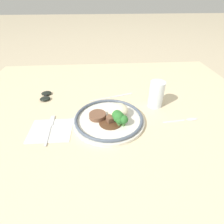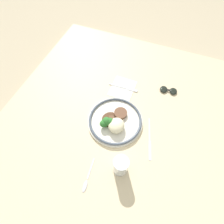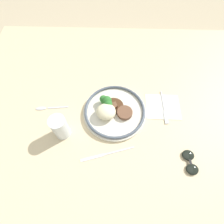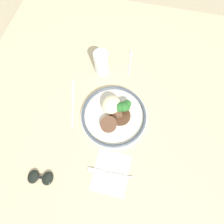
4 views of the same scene
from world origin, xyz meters
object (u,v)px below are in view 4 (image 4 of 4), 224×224
(juice_glass, at_px, (101,63))
(fork, at_px, (106,172))
(sunglasses, at_px, (40,177))
(spoon, at_px, (130,57))
(knife, at_px, (73,101))
(plate, at_px, (114,114))

(juice_glass, bearing_deg, fork, -164.42)
(sunglasses, bearing_deg, fork, -79.47)
(juice_glass, height_order, spoon, juice_glass)
(fork, relative_size, spoon, 1.15)
(knife, relative_size, sunglasses, 2.12)
(plate, bearing_deg, juice_glass, 26.98)
(juice_glass, relative_size, knife, 0.54)
(knife, bearing_deg, juice_glass, -41.94)
(sunglasses, bearing_deg, spoon, -26.61)
(spoon, bearing_deg, juice_glass, 125.80)
(juice_glass, xyz_separation_m, sunglasses, (-0.52, 0.11, -0.05))
(juice_glass, relative_size, sunglasses, 1.15)
(spoon, height_order, sunglasses, sunglasses)
(sunglasses, bearing_deg, juice_glass, -18.51)
(fork, height_order, knife, fork)
(fork, bearing_deg, knife, -53.51)
(fork, bearing_deg, spoon, -92.04)
(juice_glass, bearing_deg, spoon, -48.29)
(juice_glass, bearing_deg, sunglasses, 167.90)
(juice_glass, height_order, fork, juice_glass)
(knife, bearing_deg, fork, -157.12)
(fork, relative_size, knife, 0.80)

